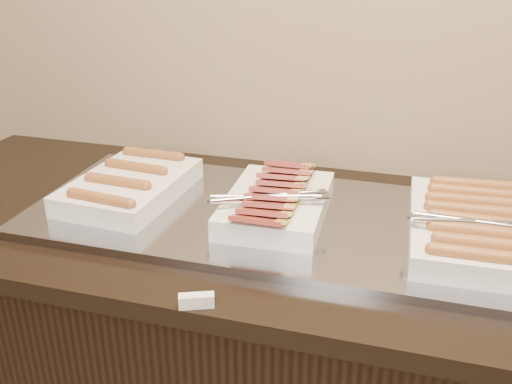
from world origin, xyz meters
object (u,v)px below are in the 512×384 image
at_px(warming_tray, 289,220).
at_px(dish_center, 276,201).
at_px(counter, 285,375).
at_px(dish_right, 476,227).
at_px(dish_left, 130,185).

relative_size(warming_tray, dish_center, 3.46).
height_order(counter, dish_center, dish_center).
xyz_separation_m(warming_tray, dish_center, (-0.03, -0.00, 0.05)).
bearing_deg(dish_right, warming_tray, 177.92).
bearing_deg(counter, dish_center, -171.64).
height_order(dish_center, dish_right, dish_center).
relative_size(warming_tray, dish_left, 3.33).
distance_m(counter, dish_left, 0.64).
distance_m(warming_tray, dish_center, 0.05).
xyz_separation_m(warming_tray, dish_right, (0.40, -0.00, 0.04)).
bearing_deg(dish_center, warming_tray, 6.85).
bearing_deg(warming_tray, dish_right, -0.47).
xyz_separation_m(counter, dish_left, (-0.40, -0.00, 0.50)).
bearing_deg(dish_left, dish_right, 3.19).
distance_m(dish_center, dish_right, 0.43).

